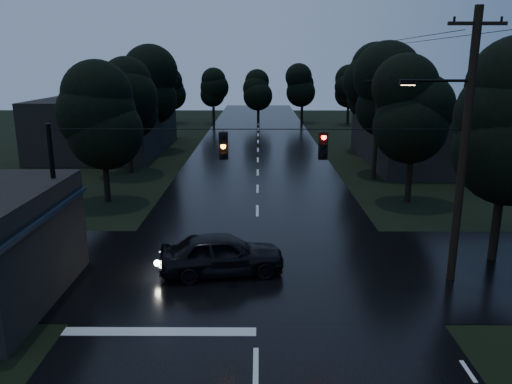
{
  "coord_description": "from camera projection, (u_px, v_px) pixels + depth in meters",
  "views": [
    {
      "loc": [
        0.07,
        -6.85,
        8.14
      ],
      "look_at": [
        -0.04,
        14.16,
        2.64
      ],
      "focal_mm": 35.0,
      "sensor_mm": 36.0,
      "label": 1
    }
  ],
  "objects": [
    {
      "name": "main_road",
      "position": [
        258.0,
        173.0,
        37.71
      ],
      "size": [
        12.0,
        120.0,
        0.02
      ],
      "primitive_type": "cube",
      "color": "black",
      "rests_on": "ground"
    },
    {
      "name": "cross_street",
      "position": [
        257.0,
        268.0,
        20.3
      ],
      "size": [
        60.0,
        9.0,
        0.02
      ],
      "primitive_type": "cube",
      "color": "black",
      "rests_on": "ground"
    },
    {
      "name": "building_far_right",
      "position": [
        428.0,
        136.0,
        40.95
      ],
      "size": [
        10.0,
        14.0,
        4.4
      ],
      "primitive_type": "cube",
      "color": "black",
      "rests_on": "ground"
    },
    {
      "name": "building_far_left",
      "position": [
        109.0,
        124.0,
        46.82
      ],
      "size": [
        10.0,
        16.0,
        5.0
      ],
      "primitive_type": "cube",
      "color": "black",
      "rests_on": "ground"
    },
    {
      "name": "utility_pole_main",
      "position": [
        462.0,
        144.0,
        17.96
      ],
      "size": [
        3.5,
        0.3,
        10.0
      ],
      "color": "black",
      "rests_on": "ground"
    },
    {
      "name": "utility_pole_far",
      "position": [
        377.0,
        125.0,
        34.75
      ],
      "size": [
        2.0,
        0.3,
        7.5
      ],
      "color": "black",
      "rests_on": "ground"
    },
    {
      "name": "anchor_pole_left",
      "position": [
        56.0,
        204.0,
        18.61
      ],
      "size": [
        0.18,
        0.18,
        6.0
      ],
      "primitive_type": "cylinder",
      "color": "black",
      "rests_on": "ground"
    },
    {
      "name": "span_signals",
      "position": [
        272.0,
        145.0,
        17.99
      ],
      "size": [
        15.0,
        0.37,
        1.12
      ],
      "color": "black",
      "rests_on": "ground"
    },
    {
      "name": "tree_corner_near",
      "position": [
        510.0,
        118.0,
        19.69
      ],
      "size": [
        4.48,
        4.48,
        9.44
      ],
      "color": "black",
      "rests_on": "ground"
    },
    {
      "name": "tree_left_a",
      "position": [
        101.0,
        114.0,
        28.69
      ],
      "size": [
        3.92,
        3.92,
        8.26
      ],
      "color": "black",
      "rests_on": "ground"
    },
    {
      "name": "tree_left_b",
      "position": [
        126.0,
        97.0,
        36.34
      ],
      "size": [
        4.2,
        4.2,
        8.85
      ],
      "color": "black",
      "rests_on": "ground"
    },
    {
      "name": "tree_left_c",
      "position": [
        147.0,
        86.0,
        45.92
      ],
      "size": [
        4.48,
        4.48,
        9.44
      ],
      "color": "black",
      "rests_on": "ground"
    },
    {
      "name": "tree_right_a",
      "position": [
        415.0,
        107.0,
        28.5
      ],
      "size": [
        4.2,
        4.2,
        8.85
      ],
      "color": "black",
      "rests_on": "ground"
    },
    {
      "name": "tree_right_b",
      "position": [
        390.0,
        92.0,
        36.14
      ],
      "size": [
        4.48,
        4.48,
        9.44
      ],
      "color": "black",
      "rests_on": "ground"
    },
    {
      "name": "tree_right_c",
      "position": [
        369.0,
        82.0,
        45.71
      ],
      "size": [
        4.76,
        4.76,
        10.03
      ],
      "color": "black",
      "rests_on": "ground"
    },
    {
      "name": "car",
      "position": [
        222.0,
        254.0,
        19.6
      ],
      "size": [
        5.14,
        2.75,
        1.66
      ],
      "primitive_type": "imported",
      "rotation": [
        0.0,
        0.0,
        1.74
      ],
      "color": "black",
      "rests_on": "ground"
    }
  ]
}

